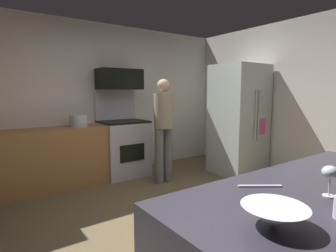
% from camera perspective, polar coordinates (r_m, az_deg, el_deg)
% --- Properties ---
extents(ground_plane, '(5.20, 4.80, 0.02)m').
position_cam_1_polar(ground_plane, '(3.20, 2.26, -19.89)').
color(ground_plane, brown).
extents(wall_back, '(5.20, 0.12, 2.60)m').
position_cam_1_polar(wall_back, '(4.91, -14.61, 5.32)').
color(wall_back, silver).
rests_on(wall_back, ground).
extents(wall_right, '(0.12, 4.80, 2.60)m').
position_cam_1_polar(wall_right, '(4.84, 27.06, 4.73)').
color(wall_right, silver).
rests_on(wall_right, ground).
extents(lower_cabinet_run, '(2.40, 0.60, 0.90)m').
position_cam_1_polar(lower_cabinet_run, '(4.43, -23.58, -6.38)').
color(lower_cabinet_run, '#A26E3C').
rests_on(lower_cabinet_run, ground).
extents(oven_range, '(0.76, 0.65, 1.48)m').
position_cam_1_polar(oven_range, '(4.78, -9.39, -4.12)').
color(oven_range, '#BCB5BF').
rests_on(oven_range, ground).
extents(microwave, '(0.74, 0.38, 0.35)m').
position_cam_1_polar(microwave, '(4.77, -10.14, 9.64)').
color(microwave, black).
rests_on(microwave, oven_range).
extents(refrigerator, '(0.83, 0.78, 1.90)m').
position_cam_1_polar(refrigerator, '(4.95, 14.55, 1.29)').
color(refrigerator, '#B4BFB7').
rests_on(refrigerator, ground).
extents(person_cook, '(0.31, 0.30, 1.64)m').
position_cam_1_polar(person_cook, '(4.27, -0.93, 0.15)').
color(person_cook, slate).
rests_on(person_cook, ground).
extents(mixing_bowl_small, '(0.27, 0.27, 0.09)m').
position_cam_1_polar(mixing_bowl_small, '(1.25, 21.38, -17.23)').
color(mixing_bowl_small, white).
rests_on(mixing_bowl_small, counter_island).
extents(wine_glass_mid, '(0.08, 0.08, 0.17)m').
position_cam_1_polar(wine_glass_mid, '(1.67, 30.93, -8.51)').
color(wine_glass_mid, silver).
rests_on(wine_glass_mid, counter_island).
extents(knife_chef, '(0.22, 0.16, 0.01)m').
position_cam_1_polar(knife_chef, '(1.70, 18.75, -11.83)').
color(knife_chef, '#B7BABF').
rests_on(knife_chef, counter_island).
extents(stock_pot, '(0.27, 0.27, 0.19)m').
position_cam_1_polar(stock_pot, '(4.44, -18.28, 1.03)').
color(stock_pot, silver).
rests_on(stock_pot, lower_cabinet_run).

